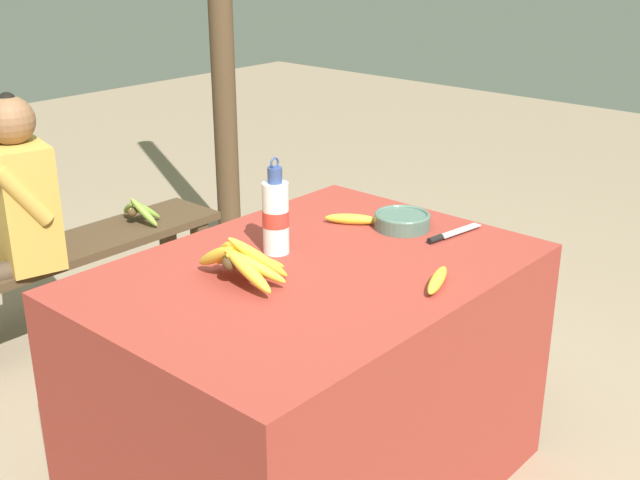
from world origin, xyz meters
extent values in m
cube|color=maroon|center=(0.00, 0.00, 0.37)|extent=(1.25, 0.90, 0.74)
sphere|color=#4C381E|center=(-0.23, 0.08, 0.80)|extent=(0.04, 0.04, 0.04)
ellipsoid|color=gold|center=(-0.23, 0.01, 0.80)|extent=(0.04, 0.18, 0.11)
ellipsoid|color=gold|center=(-0.20, 0.02, 0.80)|extent=(0.11, 0.17, 0.10)
ellipsoid|color=gold|center=(-0.17, 0.03, 0.81)|extent=(0.16, 0.13, 0.15)
ellipsoid|color=gold|center=(-0.17, 0.05, 0.80)|extent=(0.18, 0.09, 0.11)
ellipsoid|color=gold|center=(-0.17, 0.08, 0.81)|extent=(0.15, 0.03, 0.13)
ellipsoid|color=gold|center=(-0.17, 0.10, 0.80)|extent=(0.18, 0.10, 0.09)
ellipsoid|color=gold|center=(-0.19, 0.12, 0.80)|extent=(0.13, 0.13, 0.08)
ellipsoid|color=gold|center=(-0.21, 0.13, 0.81)|extent=(0.09, 0.14, 0.13)
ellipsoid|color=gold|center=(-0.23, 0.14, 0.80)|extent=(0.05, 0.16, 0.12)
cylinder|color=#4C6B5B|center=(0.42, -0.01, 0.76)|extent=(0.18, 0.18, 0.04)
torus|color=#4C6B5B|center=(0.42, -0.01, 0.78)|extent=(0.18, 0.18, 0.01)
cylinder|color=white|center=(0.01, 0.15, 0.84)|extent=(0.08, 0.08, 0.21)
cylinder|color=red|center=(0.01, 0.15, 0.84)|extent=(0.08, 0.08, 0.05)
cylinder|color=#33477F|center=(0.01, 0.15, 0.97)|extent=(0.04, 0.04, 0.05)
torus|color=#33477F|center=(0.01, 0.15, 1.01)|extent=(0.03, 0.01, 0.03)
ellipsoid|color=gold|center=(0.13, -0.34, 0.76)|extent=(0.18, 0.10, 0.03)
ellipsoid|color=gold|center=(0.34, 0.13, 0.76)|extent=(0.12, 0.16, 0.03)
cube|color=#BCBCC1|center=(0.50, -0.17, 0.75)|extent=(0.17, 0.05, 0.00)
cylinder|color=black|center=(0.39, -0.15, 0.75)|extent=(0.06, 0.03, 0.02)
cube|color=#4C3823|center=(-0.04, 1.45, 0.38)|extent=(1.66, 0.32, 0.04)
cube|color=#4C3823|center=(0.69, 1.33, 0.18)|extent=(0.06, 0.06, 0.36)
cube|color=#4C3823|center=(0.69, 1.57, 0.18)|extent=(0.06, 0.06, 0.36)
cylinder|color=#473828|center=(-0.25, 1.36, 0.40)|extent=(0.31, 0.16, 0.09)
cube|color=gold|center=(-0.10, 1.42, 0.63)|extent=(0.27, 0.38, 0.48)
cylinder|color=gold|center=(-0.17, 1.26, 0.71)|extent=(0.21, 0.11, 0.25)
sphere|color=brown|center=(-0.10, 1.42, 0.96)|extent=(0.19, 0.19, 0.19)
sphere|color=black|center=(-0.10, 1.42, 1.03)|extent=(0.07, 0.07, 0.07)
sphere|color=#4C381E|center=(0.42, 1.45, 0.45)|extent=(0.04, 0.04, 0.04)
ellipsoid|color=olive|center=(0.44, 1.39, 0.46)|extent=(0.08, 0.15, 0.14)
ellipsoid|color=olive|center=(0.48, 1.42, 0.46)|extent=(0.14, 0.08, 0.12)
ellipsoid|color=olive|center=(0.47, 1.47, 0.45)|extent=(0.14, 0.08, 0.07)
ellipsoid|color=olive|center=(0.44, 1.50, 0.45)|extent=(0.08, 0.16, 0.11)
camera|label=1|loc=(-1.52, -1.38, 1.62)|focal=45.00mm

